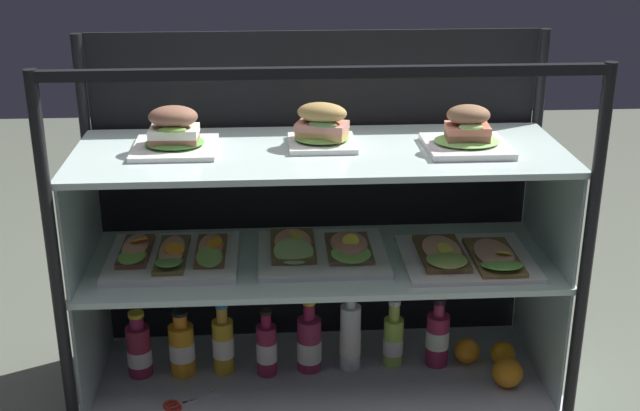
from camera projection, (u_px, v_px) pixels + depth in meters
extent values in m
cube|color=#555B4E|center=(320.00, 388.00, 2.36)|extent=(6.00, 6.00, 0.02)
cube|color=#B9B8C3|center=(320.00, 380.00, 2.35)|extent=(1.29, 0.49, 0.04)
cylinder|color=black|center=(55.00, 274.00, 1.93)|extent=(0.03, 0.03, 0.96)
cylinder|color=black|center=(587.00, 259.00, 2.01)|extent=(0.03, 0.03, 0.96)
cylinder|color=black|center=(93.00, 203.00, 2.36)|extent=(0.03, 0.03, 0.96)
cylinder|color=black|center=(530.00, 194.00, 2.44)|extent=(0.03, 0.03, 0.96)
cube|color=black|center=(327.00, 72.00, 1.80)|extent=(1.26, 0.02, 0.02)
cube|color=black|center=(315.00, 191.00, 2.40)|extent=(1.23, 0.01, 0.92)
cube|color=silver|center=(94.00, 327.00, 2.25)|extent=(0.01, 0.43, 0.34)
cube|color=silver|center=(539.00, 314.00, 2.32)|extent=(0.01, 0.43, 0.34)
cube|color=silver|center=(320.00, 261.00, 2.22)|extent=(1.25, 0.44, 0.02)
cube|color=silver|center=(81.00, 214.00, 2.13)|extent=(0.01, 0.43, 0.29)
cube|color=silver|center=(551.00, 203.00, 2.20)|extent=(0.01, 0.43, 0.29)
cube|color=silver|center=(320.00, 153.00, 2.11)|extent=(1.25, 0.44, 0.02)
cube|color=white|center=(175.00, 148.00, 2.10)|extent=(0.21, 0.21, 0.01)
ellipsoid|color=#559D3D|center=(175.00, 143.00, 2.09)|extent=(0.15, 0.13, 0.02)
cube|color=#97624A|center=(174.00, 139.00, 2.09)|extent=(0.12, 0.09, 0.02)
cube|color=silver|center=(174.00, 131.00, 2.08)|extent=(0.12, 0.09, 0.02)
ellipsoid|color=olive|center=(172.00, 130.00, 2.04)|extent=(0.07, 0.03, 0.02)
ellipsoid|color=brown|center=(173.00, 117.00, 2.07)|extent=(0.13, 0.09, 0.05)
cube|color=white|center=(322.00, 143.00, 2.14)|extent=(0.17, 0.17, 0.01)
ellipsoid|color=#6FA445|center=(322.00, 138.00, 2.13)|extent=(0.14, 0.12, 0.02)
cube|color=tan|center=(322.00, 133.00, 2.13)|extent=(0.14, 0.11, 0.02)
cube|color=tan|center=(322.00, 126.00, 2.12)|extent=(0.14, 0.12, 0.02)
ellipsoid|color=#5C8647|center=(323.00, 124.00, 2.08)|extent=(0.08, 0.05, 0.02)
ellipsoid|color=#A58347|center=(322.00, 113.00, 2.11)|extent=(0.15, 0.12, 0.05)
cube|color=white|center=(466.00, 146.00, 2.11)|extent=(0.21, 0.21, 0.02)
ellipsoid|color=#8BC963|center=(467.00, 141.00, 2.10)|extent=(0.16, 0.14, 0.01)
cube|color=#9B6C4B|center=(467.00, 136.00, 2.10)|extent=(0.11, 0.09, 0.02)
cube|color=#DF7E61|center=(468.00, 128.00, 2.09)|extent=(0.11, 0.09, 0.02)
ellipsoid|color=#99BA60|center=(471.00, 127.00, 2.05)|extent=(0.06, 0.03, 0.02)
ellipsoid|color=brown|center=(468.00, 115.00, 2.08)|extent=(0.11, 0.09, 0.05)
cube|color=white|center=(173.00, 258.00, 2.20)|extent=(0.34, 0.30, 0.02)
cube|color=brown|center=(136.00, 251.00, 2.20)|extent=(0.08, 0.20, 0.01)
ellipsoid|color=#88C34F|center=(132.00, 256.00, 2.14)|extent=(0.08, 0.11, 0.02)
ellipsoid|color=#EDA787|center=(135.00, 246.00, 2.20)|extent=(0.07, 0.16, 0.02)
cylinder|color=orange|center=(140.00, 241.00, 2.20)|extent=(0.06, 0.06, 0.03)
cube|color=brown|center=(172.00, 254.00, 2.19)|extent=(0.08, 0.24, 0.01)
ellipsoid|color=#5F9844|center=(169.00, 262.00, 2.12)|extent=(0.07, 0.12, 0.04)
ellipsoid|color=#F2A185|center=(172.00, 250.00, 2.18)|extent=(0.07, 0.19, 0.01)
cylinder|color=orange|center=(174.00, 249.00, 2.16)|extent=(0.07, 0.07, 0.02)
cube|color=brown|center=(211.00, 251.00, 2.21)|extent=(0.08, 0.21, 0.01)
ellipsoid|color=#8DBF56|center=(209.00, 257.00, 2.15)|extent=(0.08, 0.11, 0.03)
ellipsoid|color=#E99778|center=(211.00, 246.00, 2.20)|extent=(0.07, 0.17, 0.02)
cylinder|color=orange|center=(215.00, 243.00, 2.19)|extent=(0.06, 0.06, 0.02)
cube|color=white|center=(322.00, 254.00, 2.22)|extent=(0.34, 0.30, 0.02)
cube|color=brown|center=(293.00, 246.00, 2.24)|extent=(0.12, 0.21, 0.02)
ellipsoid|color=#9DC36F|center=(294.00, 251.00, 2.17)|extent=(0.11, 0.12, 0.05)
ellipsoid|color=#F09E80|center=(293.00, 241.00, 2.23)|extent=(0.10, 0.17, 0.01)
cylinder|color=yellow|center=(297.00, 236.00, 2.24)|extent=(0.05, 0.05, 0.03)
cube|color=brown|center=(349.00, 248.00, 2.23)|extent=(0.12, 0.20, 0.01)
ellipsoid|color=#8FD558|center=(351.00, 254.00, 2.17)|extent=(0.12, 0.12, 0.03)
ellipsoid|color=#F59B80|center=(349.00, 243.00, 2.22)|extent=(0.10, 0.16, 0.02)
cylinder|color=yellow|center=(351.00, 241.00, 2.20)|extent=(0.05, 0.05, 0.03)
cube|color=white|center=(466.00, 258.00, 2.20)|extent=(0.34, 0.30, 0.01)
cube|color=brown|center=(441.00, 253.00, 2.20)|extent=(0.12, 0.23, 0.01)
ellipsoid|color=#91B352|center=(447.00, 260.00, 2.13)|extent=(0.11, 0.12, 0.02)
ellipsoid|color=#F3AA89|center=(442.00, 249.00, 2.19)|extent=(0.10, 0.18, 0.01)
cylinder|color=yellow|center=(445.00, 249.00, 2.17)|extent=(0.06, 0.06, 0.02)
cube|color=brown|center=(494.00, 257.00, 2.18)|extent=(0.12, 0.24, 0.01)
ellipsoid|color=#63AA46|center=(502.00, 265.00, 2.11)|extent=(0.11, 0.12, 0.04)
ellipsoid|color=#E5A285|center=(494.00, 253.00, 2.18)|extent=(0.10, 0.19, 0.01)
cylinder|color=yellow|center=(503.00, 253.00, 2.15)|extent=(0.05, 0.05, 0.03)
cylinder|color=maroon|center=(139.00, 351.00, 2.32)|extent=(0.07, 0.07, 0.15)
cylinder|color=silver|center=(140.00, 356.00, 2.32)|extent=(0.07, 0.07, 0.05)
cylinder|color=#93214B|center=(137.00, 322.00, 2.28)|extent=(0.04, 0.04, 0.04)
cylinder|color=gold|center=(136.00, 314.00, 2.28)|extent=(0.04, 0.04, 0.01)
cylinder|color=orange|center=(182.00, 350.00, 2.32)|extent=(0.07, 0.07, 0.15)
cylinder|color=white|center=(182.00, 350.00, 2.32)|extent=(0.07, 0.07, 0.05)
cylinder|color=orange|center=(180.00, 321.00, 2.29)|extent=(0.04, 0.04, 0.04)
cylinder|color=black|center=(180.00, 313.00, 2.28)|extent=(0.04, 0.04, 0.01)
cylinder|color=gold|center=(223.00, 346.00, 2.33)|extent=(0.06, 0.06, 0.16)
cylinder|color=white|center=(223.00, 346.00, 2.33)|extent=(0.06, 0.06, 0.06)
cylinder|color=gold|center=(222.00, 314.00, 2.29)|extent=(0.03, 0.03, 0.04)
cylinder|color=#2870B0|center=(221.00, 305.00, 2.28)|extent=(0.03, 0.03, 0.01)
cylinder|color=#9A2544|center=(267.00, 350.00, 2.32)|extent=(0.06, 0.06, 0.15)
cylinder|color=white|center=(267.00, 351.00, 2.32)|extent=(0.06, 0.06, 0.06)
cylinder|color=#9C1C44|center=(266.00, 320.00, 2.29)|extent=(0.03, 0.03, 0.04)
cylinder|color=black|center=(266.00, 312.00, 2.28)|extent=(0.03, 0.03, 0.01)
cylinder|color=#96294B|center=(309.00, 344.00, 2.34)|extent=(0.07, 0.07, 0.16)
cylinder|color=silver|center=(309.00, 350.00, 2.35)|extent=(0.07, 0.07, 0.06)
cylinder|color=#931F46|center=(309.00, 312.00, 2.30)|extent=(0.03, 0.03, 0.05)
cylinder|color=gold|center=(309.00, 301.00, 2.29)|extent=(0.04, 0.04, 0.01)
cylinder|color=white|center=(350.00, 337.00, 2.34)|extent=(0.06, 0.06, 0.19)
cylinder|color=white|center=(350.00, 342.00, 2.35)|extent=(0.06, 0.06, 0.08)
cylinder|color=silver|center=(351.00, 300.00, 2.30)|extent=(0.03, 0.03, 0.04)
cylinder|color=#3576B6|center=(351.00, 291.00, 2.29)|extent=(0.03, 0.03, 0.01)
cylinder|color=#AFD54E|center=(393.00, 341.00, 2.37)|extent=(0.06, 0.06, 0.14)
cylinder|color=silver|center=(393.00, 345.00, 2.38)|extent=(0.06, 0.06, 0.05)
cylinder|color=#BACA50|center=(394.00, 312.00, 2.34)|extent=(0.03, 0.03, 0.05)
cylinder|color=silver|center=(395.00, 302.00, 2.33)|extent=(0.03, 0.03, 0.01)
cylinder|color=#9F264A|center=(437.00, 340.00, 2.37)|extent=(0.07, 0.07, 0.15)
cylinder|color=silver|center=(437.00, 338.00, 2.36)|extent=(0.07, 0.07, 0.05)
cylinder|color=#A22A49|center=(439.00, 310.00, 2.33)|extent=(0.03, 0.03, 0.04)
cylinder|color=black|center=(440.00, 301.00, 2.32)|extent=(0.04, 0.04, 0.01)
sphere|color=orange|center=(503.00, 354.00, 2.38)|extent=(0.07, 0.07, 0.07)
sphere|color=orange|center=(508.00, 373.00, 2.27)|extent=(0.08, 0.08, 0.08)
sphere|color=orange|center=(467.00, 351.00, 2.39)|extent=(0.07, 0.07, 0.07)
cube|color=silver|center=(200.00, 396.00, 2.24)|extent=(0.09, 0.08, 0.00)
torus|color=red|center=(174.00, 408.00, 2.18)|extent=(0.06, 0.06, 0.01)
cube|color=silver|center=(202.00, 398.00, 2.23)|extent=(0.10, 0.04, 0.00)
torus|color=red|center=(171.00, 405.00, 2.19)|extent=(0.06, 0.06, 0.01)
cylinder|color=silver|center=(188.00, 401.00, 2.21)|extent=(0.01, 0.01, 0.01)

